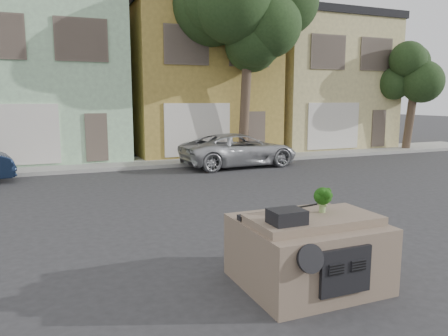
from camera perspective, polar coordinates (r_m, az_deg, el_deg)
ground_plane at (r=9.60m, az=0.69°, el=-8.15°), size 120.00×120.00×0.00m
sidewalk at (r=19.46m, az=-11.66°, el=0.66°), size 40.00×3.00×0.15m
townhouse_mint at (r=22.94m, az=-22.71°, el=10.66°), size 7.20×8.20×7.55m
townhouse_tan at (r=24.18m, az=-4.31°, el=11.20°), size 7.20×8.20×7.55m
townhouse_beige at (r=27.48m, az=10.97°, el=10.79°), size 7.20×8.20×7.55m
silver_pickup at (r=18.63m, az=2.04°, el=0.24°), size 5.16×2.60×1.40m
tree_near at (r=20.21m, az=2.77°, el=13.00°), size 4.40×4.00×8.50m
tree_far at (r=26.06m, az=23.27°, el=8.64°), size 3.20×3.00×6.00m
car_dashboard at (r=6.91m, az=10.77°, el=-10.34°), size 2.00×1.80×1.12m
instrument_hump at (r=6.13m, az=8.20°, el=-6.30°), size 0.48×0.38×0.20m
wiper_arm at (r=7.20m, az=11.11°, el=-4.81°), size 0.69×0.15×0.02m
broccoli at (r=6.81m, az=12.75°, el=-4.05°), size 0.38×0.38×0.40m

